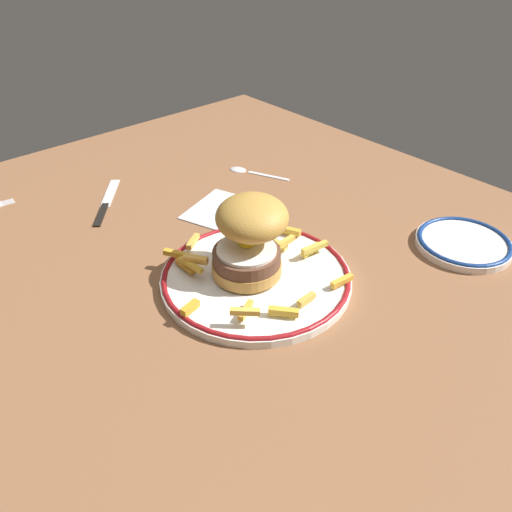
# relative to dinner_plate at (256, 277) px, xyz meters

# --- Properties ---
(ground_plane) EXTENTS (1.33, 1.10, 0.04)m
(ground_plane) POSITION_rel_dinner_plate_xyz_m (-0.02, 0.01, -0.03)
(ground_plane) COLOR brown
(dinner_plate) EXTENTS (0.28, 0.28, 0.02)m
(dinner_plate) POSITION_rel_dinner_plate_xyz_m (0.00, 0.00, 0.00)
(dinner_plate) COLOR white
(dinner_plate) RESTS_ON ground_plane
(burger) EXTENTS (0.15, 0.15, 0.12)m
(burger) POSITION_rel_dinner_plate_xyz_m (-0.02, 0.00, 0.07)
(burger) COLOR #B6813B
(burger) RESTS_ON dinner_plate
(fries_pile) EXTENTS (0.25, 0.26, 0.03)m
(fries_pile) POSITION_rel_dinner_plate_xyz_m (-0.01, 0.00, 0.02)
(fries_pile) COLOR gold
(fries_pile) RESTS_ON dinner_plate
(side_plate) EXTENTS (0.15, 0.15, 0.02)m
(side_plate) POSITION_rel_dinner_plate_xyz_m (0.16, 0.31, -0.00)
(side_plate) COLOR white
(side_plate) RESTS_ON ground_plane
(knife) EXTENTS (0.15, 0.13, 0.01)m
(knife) POSITION_rel_dinner_plate_xyz_m (-0.36, -0.06, -0.01)
(knife) COLOR black
(knife) RESTS_ON ground_plane
(spoon) EXTENTS (0.13, 0.07, 0.01)m
(spoon) POSITION_rel_dinner_plate_xyz_m (-0.30, 0.23, -0.00)
(spoon) COLOR silver
(spoon) RESTS_ON ground_plane
(napkin) EXTENTS (0.13, 0.15, 0.00)m
(napkin) POSITION_rel_dinner_plate_xyz_m (-0.21, 0.09, -0.01)
(napkin) COLOR silver
(napkin) RESTS_ON ground_plane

